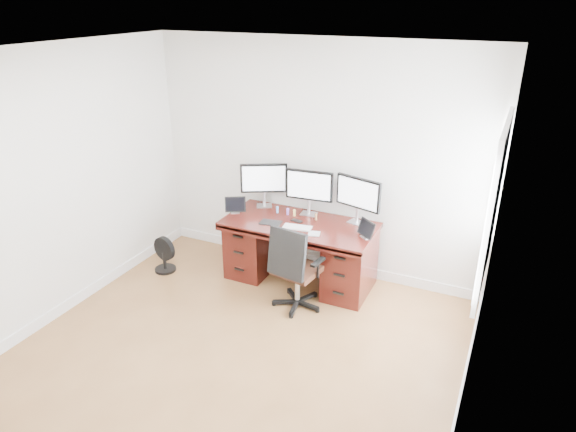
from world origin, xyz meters
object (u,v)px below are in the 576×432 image
at_px(desk, 300,249).
at_px(floor_fan, 164,255).
at_px(office_chair, 295,281).
at_px(keyboard, 297,227).
at_px(monitor_center, 309,187).

xyz_separation_m(desk, floor_fan, (-1.57, -0.49, -0.19)).
bearing_deg(office_chair, floor_fan, -172.98).
bearing_deg(desk, office_chair, -71.47).
bearing_deg(keyboard, monitor_center, 87.05).
distance_m(office_chair, keyboard, 0.60).
xyz_separation_m(desk, keyboard, (0.04, -0.17, 0.36)).
relative_size(desk, floor_fan, 3.88).
bearing_deg(desk, keyboard, -77.91).
bearing_deg(floor_fan, keyboard, 21.20).
relative_size(floor_fan, monitor_center, 0.80).
xyz_separation_m(desk, monitor_center, (0.00, 0.24, 0.68)).
bearing_deg(office_chair, desk, 117.34).
xyz_separation_m(floor_fan, keyboard, (1.61, 0.32, 0.55)).
bearing_deg(desk, floor_fan, -162.79).
bearing_deg(keyboard, desk, 94.08).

